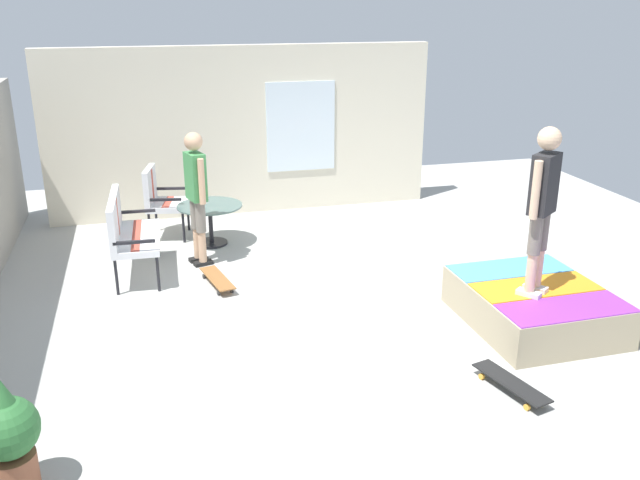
% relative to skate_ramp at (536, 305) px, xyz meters
% --- Properties ---
extents(ground_plane, '(12.00, 12.00, 0.10)m').
position_rel_skate_ramp_xyz_m(ground_plane, '(1.00, 1.85, -0.27)').
color(ground_plane, '#A8A8A3').
extents(house_facade, '(0.23, 6.00, 2.60)m').
position_rel_skate_ramp_xyz_m(house_facade, '(4.80, 2.33, 1.09)').
color(house_facade, beige).
rests_on(house_facade, ground_plane).
extents(skate_ramp, '(1.64, 1.93, 0.43)m').
position_rel_skate_ramp_xyz_m(skate_ramp, '(0.00, 0.00, 0.00)').
color(skate_ramp, tan).
rests_on(skate_ramp, ground_plane).
extents(patio_bench, '(1.27, 0.59, 1.02)m').
position_rel_skate_ramp_xyz_m(patio_bench, '(2.48, 4.16, 0.40)').
color(patio_bench, black).
rests_on(patio_bench, ground_plane).
extents(patio_chair_near_house, '(0.72, 0.66, 1.02)m').
position_rel_skate_ramp_xyz_m(patio_chair_near_house, '(3.85, 3.71, 0.40)').
color(patio_chair_near_house, black).
rests_on(patio_chair_near_house, ground_plane).
extents(patio_table, '(0.90, 0.90, 0.57)m').
position_rel_skate_ramp_xyz_m(patio_table, '(3.36, 3.06, 0.19)').
color(patio_table, black).
rests_on(patio_table, ground_plane).
extents(person_watching, '(0.46, 0.31, 1.72)m').
position_rel_skate_ramp_xyz_m(person_watching, '(2.66, 3.27, 0.79)').
color(person_watching, black).
rests_on(person_watching, ground_plane).
extents(person_skater, '(0.36, 0.40, 1.70)m').
position_rel_skate_ramp_xyz_m(person_skater, '(-0.14, 0.16, 1.21)').
color(person_skater, silver).
rests_on(person_skater, skate_ramp).
extents(skateboard_by_bench, '(0.82, 0.36, 0.10)m').
position_rel_skate_ramp_xyz_m(skateboard_by_bench, '(1.87, 3.15, -0.13)').
color(skateboard_by_bench, brown).
rests_on(skateboard_by_bench, ground_plane).
extents(skateboard_spare, '(0.82, 0.39, 0.10)m').
position_rel_skate_ramp_xyz_m(skateboard_spare, '(-1.13, 0.93, -0.13)').
color(skateboard_spare, black).
rests_on(skateboard_spare, ground_plane).
extents(potted_plant, '(0.44, 0.44, 0.92)m').
position_rel_skate_ramp_xyz_m(potted_plant, '(-1.40, 4.93, 0.25)').
color(potted_plant, brown).
rests_on(potted_plant, ground_plane).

